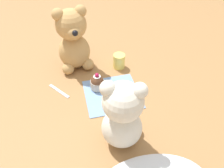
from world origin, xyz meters
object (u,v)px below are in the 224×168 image
teddy_bear_cream (122,116)px  teaspoon (59,91)px  teddy_bear_tan (73,40)px  cupcake_near_cream_bear (130,91)px  juice_glass (119,61)px  cupcake_near_tan_bear (97,82)px

teddy_bear_cream → teaspoon: 0.36m
teddy_bear_tan → cupcake_near_cream_bear: teddy_bear_tan is taller
teddy_bear_cream → cupcake_near_cream_bear: (-0.08, -0.18, -0.09)m
cupcake_near_cream_bear → juice_glass: size_ratio=0.96×
teddy_bear_tan → juice_glass: 0.22m
teddy_bear_tan → teaspoon: 0.22m
teddy_bear_tan → teaspoon: size_ratio=2.44×
teaspoon → juice_glass: bearing=72.6°
cupcake_near_tan_bear → teaspoon: cupcake_near_tan_bear is taller
cupcake_near_cream_bear → cupcake_near_tan_bear: size_ratio=0.84×
cupcake_near_tan_bear → teddy_bear_cream: bearing=96.5°
cupcake_near_tan_bear → juice_glass: size_ratio=1.14×
teddy_bear_cream → teddy_bear_tan: (0.10, -0.43, 0.01)m
teaspoon → cupcake_near_cream_bear: bearing=33.1°
teddy_bear_tan → cupcake_near_tan_bear: bearing=-75.8°
teddy_bear_cream → cupcake_near_cream_bear: teddy_bear_cream is taller
teddy_bear_tan → teaspoon: (0.09, 0.15, -0.13)m
teddy_bear_cream → juice_glass: size_ratio=3.87×
teddy_bear_cream → cupcake_near_tan_bear: bearing=-64.6°
cupcake_near_cream_bear → teddy_bear_tan: bearing=-53.9°
teddy_bear_tan → teddy_bear_cream: bearing=-84.4°
cupcake_near_cream_bear → teaspoon: (0.27, -0.10, -0.03)m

